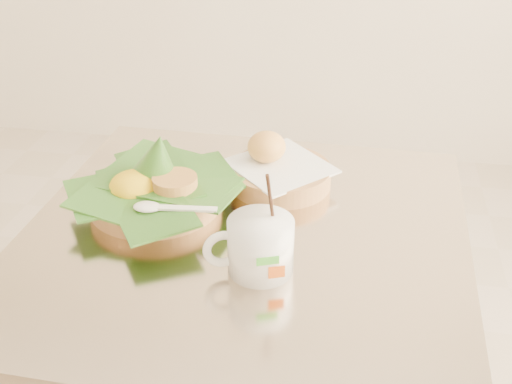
% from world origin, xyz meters
% --- Properties ---
extents(cafe_table, '(0.72, 0.72, 0.75)m').
position_xyz_m(cafe_table, '(0.21, -0.03, 0.53)').
color(cafe_table, gray).
rests_on(cafe_table, floor).
extents(rice_basket, '(0.28, 0.28, 0.14)m').
position_xyz_m(rice_basket, '(0.04, 0.03, 0.79)').
color(rice_basket, tan).
rests_on(rice_basket, cafe_table).
extents(bread_basket, '(0.22, 0.22, 0.09)m').
position_xyz_m(bread_basket, '(0.24, 0.14, 0.78)').
color(bread_basket, tan).
rests_on(bread_basket, cafe_table).
extents(coffee_mug, '(0.13, 0.10, 0.16)m').
position_xyz_m(coffee_mug, '(0.24, -0.12, 0.79)').
color(coffee_mug, white).
rests_on(coffee_mug, cafe_table).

